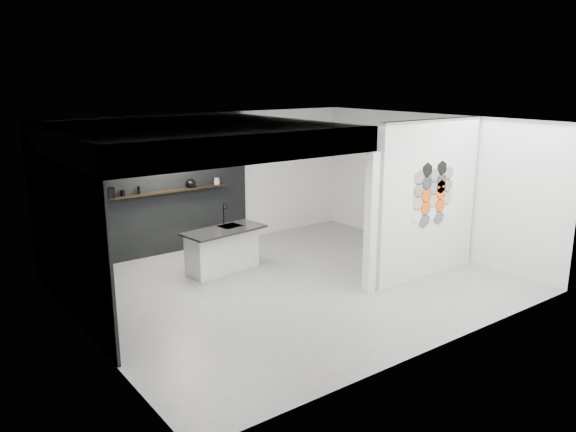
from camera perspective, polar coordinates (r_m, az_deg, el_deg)
The scene contains 17 objects.
floor at distance 9.82m, azimuth 0.58°, elevation -6.98°, with size 7.00×6.00×0.01m, color slate.
partition_panel at distance 10.23m, azimuth 14.05°, elevation 1.66°, with size 2.45×0.15×2.80m, color silver.
bay_clad_back at distance 11.36m, azimuth -13.84°, elevation 1.71°, with size 4.40×0.04×2.35m, color black.
bay_clad_left at distance 8.87m, azimuth -21.74°, elevation -2.28°, with size 0.04×4.00×2.35m, color black.
bulkhead at distance 9.38m, azimuth -9.55°, elevation 7.93°, with size 4.40×4.00×0.40m, color silver.
corner_column at distance 9.26m, azimuth 8.41°, elevation -0.76°, with size 0.16×0.16×2.35m, color silver.
fascia_beam at distance 7.73m, azimuth -2.96°, elevation 6.86°, with size 4.40×0.16×0.40m, color silver.
wall_basin at distance 8.83m, azimuth -19.77°, elevation -4.37°, with size 0.40×0.60×0.12m, color silver.
display_shelf at distance 11.28m, azimuth -13.20°, elevation 2.31°, with size 3.00×0.15×0.04m, color black.
kitchen_island at distance 10.43m, azimuth -6.66°, elevation -3.36°, with size 1.61×0.88×1.24m.
stockpot at distance 10.92m, azimuth -17.79°, elevation 2.26°, with size 0.23×0.23×0.19m, color black.
kettle at distance 11.56m, azimuth -9.87°, elevation 3.29°, with size 0.21×0.21×0.18m, color black.
glass_bowl at distance 11.85m, azimuth -7.24°, elevation 3.43°, with size 0.12×0.12×0.09m, color gray.
glass_vase at distance 11.85m, azimuth -7.24°, elevation 3.55°, with size 0.10×0.10×0.14m, color gray.
bottle_dark at distance 11.12m, azimuth -14.93°, elevation 2.55°, with size 0.06×0.06×0.15m, color black.
utensil_cup at distance 11.02m, azimuth -16.45°, elevation 2.24°, with size 0.09×0.09×0.11m, color black.
hex_tile_cluster at distance 10.18m, azimuth 14.57°, elevation 2.18°, with size 1.04×0.02×1.16m.
Camera 1 is at (-5.55, -7.30, 3.49)m, focal length 35.00 mm.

